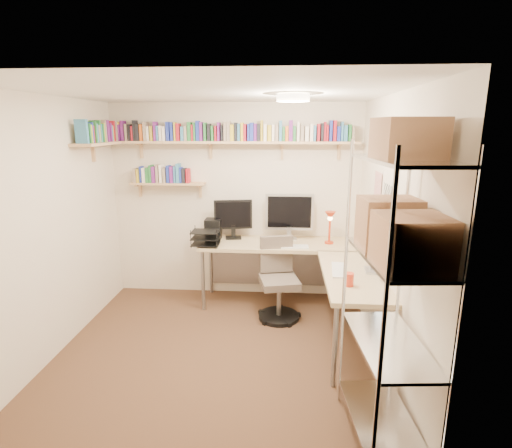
{
  "coord_description": "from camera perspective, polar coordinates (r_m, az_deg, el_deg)",
  "views": [
    {
      "loc": [
        0.63,
        -3.59,
        2.21
      ],
      "look_at": [
        0.34,
        0.55,
        1.19
      ],
      "focal_mm": 28.0,
      "sensor_mm": 36.0,
      "label": 1
    }
  ],
  "objects": [
    {
      "name": "corner_desk",
      "position": [
        4.72,
        4.71,
        -3.68
      ],
      "size": [
        2.15,
        2.05,
        1.4
      ],
      "color": "#D2AD88",
      "rests_on": "ground"
    },
    {
      "name": "wire_rack",
      "position": [
        2.66,
        19.81,
        -1.14
      ],
      "size": [
        0.53,
        0.95,
        2.26
      ],
      "rotation": [
        0.0,
        0.0,
        0.09
      ],
      "color": "silver",
      "rests_on": "ground"
    },
    {
      "name": "wall_shelves",
      "position": [
        5.0,
        -8.45,
        11.51
      ],
      "size": [
        3.12,
        1.09,
        0.8
      ],
      "color": "tan",
      "rests_on": "ground"
    },
    {
      "name": "ground",
      "position": [
        4.26,
        -5.32,
        -17.54
      ],
      "size": [
        3.2,
        3.2,
        0.0
      ],
      "primitive_type": "plane",
      "color": "#48311F",
      "rests_on": "ground"
    },
    {
      "name": "room_shell",
      "position": [
        3.7,
        -5.78,
        3.41
      ],
      "size": [
        3.24,
        3.04,
        2.52
      ],
      "color": "beige",
      "rests_on": "ground"
    },
    {
      "name": "office_chair",
      "position": [
        4.74,
        3.2,
        -8.64
      ],
      "size": [
        0.51,
        0.52,
        0.96
      ],
      "rotation": [
        0.0,
        0.0,
        0.22
      ],
      "color": "black",
      "rests_on": "ground"
    }
  ]
}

